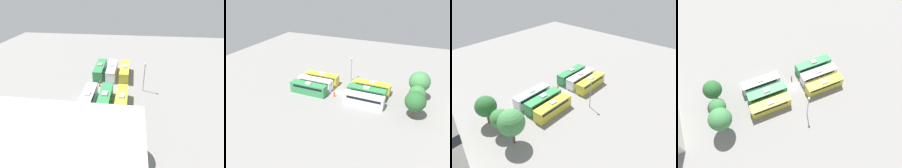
{
  "view_description": "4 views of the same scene",
  "coord_description": "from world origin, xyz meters",
  "views": [
    {
      "loc": [
        -5.43,
        39.33,
        24.11
      ],
      "look_at": [
        -0.96,
        1.25,
        2.09
      ],
      "focal_mm": 28.0,
      "sensor_mm": 36.0,
      "label": 1
    },
    {
      "loc": [
        50.01,
        20.67,
        30.13
      ],
      "look_at": [
        -0.71,
        -0.98,
        2.31
      ],
      "focal_mm": 35.0,
      "sensor_mm": 36.0,
      "label": 2
    },
    {
      "loc": [
        -33.51,
        37.93,
        32.65
      ],
      "look_at": [
        0.3,
        -0.66,
        2.8
      ],
      "focal_mm": 35.0,
      "sensor_mm": 36.0,
      "label": 3
    },
    {
      "loc": [
        -30.97,
        14.56,
        50.3
      ],
      "look_at": [
        -0.25,
        1.03,
        2.45
      ],
      "focal_mm": 35.0,
      "sensor_mm": 36.0,
      "label": 4
    }
  ],
  "objects": [
    {
      "name": "ground_plane",
      "position": [
        0.0,
        0.0,
        0.0
      ],
      "size": [
        111.45,
        111.45,
        0.0
      ],
      "primitive_type": "plane",
      "color": "gray"
    },
    {
      "name": "worker_person",
      "position": [
        2.59,
        -0.7,
        0.79
      ],
      "size": [
        0.36,
        0.36,
        1.7
      ],
      "color": "#CC4C19",
      "rests_on": "ground_plane"
    },
    {
      "name": "bus_3",
      "position": [
        -3.82,
        8.03,
        1.69
      ],
      "size": [
        2.62,
        10.46,
        3.44
      ],
      "color": "gold",
      "rests_on": "ground_plane"
    },
    {
      "name": "tree_1",
      "position": [
        -0.45,
        20.21,
        4.0
      ],
      "size": [
        4.05,
        4.05,
        6.04
      ],
      "color": "brown",
      "rests_on": "ground_plane"
    },
    {
      "name": "bus_1",
      "position": [
        0.09,
        -7.85,
        1.69
      ],
      "size": [
        2.62,
        10.46,
        3.44
      ],
      "color": "white",
      "rests_on": "ground_plane"
    },
    {
      "name": "light_pole",
      "position": [
        -8.88,
        0.05,
        5.22
      ],
      "size": [
        0.6,
        0.6,
        7.68
      ],
      "color": "gray",
      "rests_on": "ground_plane"
    },
    {
      "name": "bus_4",
      "position": [
        -0.1,
        7.58,
        1.69
      ],
      "size": [
        2.62,
        10.46,
        3.44
      ],
      "color": "#338C4C",
      "rests_on": "ground_plane"
    },
    {
      "name": "bus_2",
      "position": [
        3.71,
        -7.97,
        1.69
      ],
      "size": [
        2.62,
        10.46,
        3.44
      ],
      "color": "#338C4C",
      "rests_on": "ground_plane"
    },
    {
      "name": "bus_0",
      "position": [
        -3.69,
        -7.58,
        1.69
      ],
      "size": [
        2.62,
        10.46,
        3.44
      ],
      "color": "gold",
      "rests_on": "ground_plane"
    },
    {
      "name": "tree_0",
      "position": [
        -4.62,
        20.26,
        5.32
      ],
      "size": [
        5.36,
        5.36,
        8.02
      ],
      "color": "brown",
      "rests_on": "ground_plane"
    },
    {
      "name": "bus_5",
      "position": [
        3.69,
        7.97,
        1.69
      ],
      "size": [
        2.62,
        10.46,
        3.44
      ],
      "color": "silver",
      "rests_on": "ground_plane"
    },
    {
      "name": "tree_2",
      "position": [
        4.64,
        20.2,
        4.63
      ],
      "size": [
        4.72,
        4.72,
        7.02
      ],
      "color": "brown",
      "rests_on": "ground_plane"
    }
  ]
}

